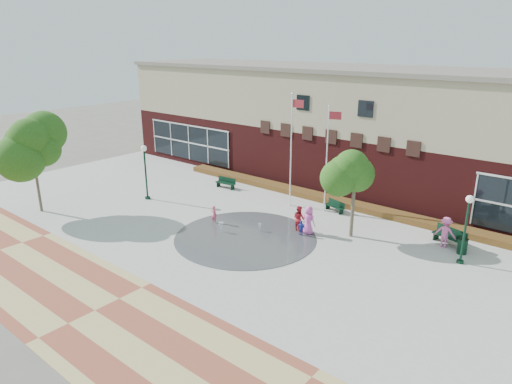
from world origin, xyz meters
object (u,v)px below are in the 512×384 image
Objects in this scene: flagpole_left at (292,145)px; flagpole_right at (328,154)px; trash_can at (462,246)px; child_splash at (214,215)px; bench_left at (226,185)px; tree_big_left at (31,143)px.

flagpole_right is (2.46, 0.60, -0.34)m from flagpole_left.
child_splash reaches higher than trash_can.
flagpole_left is 7.53m from bench_left.
flagpole_right reaches higher than tree_big_left.
trash_can is at bearing -158.28° from child_splash.
flagpole_right is at bearing 7.04° from flagpole_left.
child_splash is (-1.87, -5.75, -3.80)m from flagpole_left.
flagpole_left is 2.56m from flagpole_right.
flagpole_left reaches higher than bench_left.
trash_can is (18.02, -0.38, 0.18)m from bench_left.
flagpole_right is 6.11× the size of child_splash.
bench_left is 1.47× the size of child_splash.
flagpole_left is 4.54× the size of bench_left.
flagpole_right is 8.03× the size of trash_can.
flagpole_left is 17.17m from tree_big_left.
bench_left is 7.33m from child_splash.
bench_left is 14.08m from tree_big_left.
tree_big_left is (-24.25, -11.40, 4.34)m from trash_can.
tree_big_left reaches higher than child_splash.
trash_can is 27.15m from tree_big_left.
flagpole_left is 12.35m from trash_can.
flagpole_left is 8.73× the size of trash_can.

